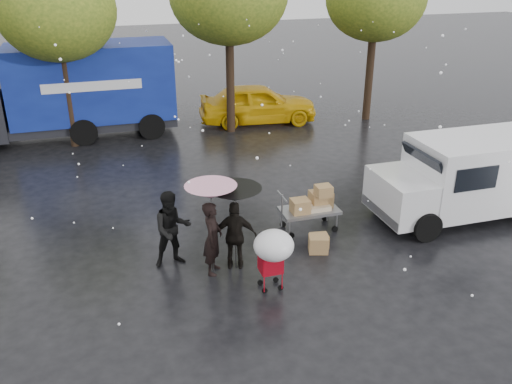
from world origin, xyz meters
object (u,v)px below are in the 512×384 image
object	(u,v)px
person_black	(235,236)
vendor_cart	(313,204)
blue_truck	(70,92)
white_van	(469,176)
shopping_cart	(273,248)
person_pink	(213,238)
yellow_taxi	(258,103)

from	to	relation	value
person_black	vendor_cart	world-z (taller)	person_black
person_black	blue_truck	size ratio (longest dim) A/B	0.20
person_black	white_van	size ratio (longest dim) A/B	0.33
shopping_cart	blue_truck	distance (m)	12.89
vendor_cart	shopping_cart	world-z (taller)	shopping_cart
person_pink	blue_truck	bearing A→B (deg)	40.24
person_pink	yellow_taxi	size ratio (longest dim) A/B	0.36
person_black	yellow_taxi	world-z (taller)	yellow_taxi
person_black	shopping_cart	bearing A→B (deg)	129.76
person_pink	shopping_cart	distance (m)	1.54
person_black	shopping_cart	xyz separation A→B (m)	(0.50, -1.18, 0.24)
person_pink	person_black	bearing A→B (deg)	-60.17
person_pink	yellow_taxi	world-z (taller)	person_pink
person_black	yellow_taxi	bearing A→B (deg)	-92.74
person_pink	shopping_cart	size ratio (longest dim) A/B	1.18
person_black	vendor_cart	size ratio (longest dim) A/B	1.08
shopping_cart	person_pink	bearing A→B (deg)	132.30
person_black	blue_truck	distance (m)	11.64
vendor_cart	person_black	bearing A→B (deg)	-152.82
yellow_taxi	person_pink	bearing A→B (deg)	164.52
blue_truck	person_black	bearing A→B (deg)	-72.28
person_pink	white_van	bearing A→B (deg)	-58.28
person_pink	yellow_taxi	distance (m)	11.64
vendor_cart	white_van	bearing A→B (deg)	-5.63
person_pink	person_black	distance (m)	0.54
yellow_taxi	shopping_cart	bearing A→B (deg)	170.91
blue_truck	yellow_taxi	size ratio (longest dim) A/B	1.72
person_pink	yellow_taxi	bearing A→B (deg)	3.15
vendor_cart	blue_truck	world-z (taller)	blue_truck
person_pink	person_black	size ratio (longest dim) A/B	1.05
vendor_cart	yellow_taxi	size ratio (longest dim) A/B	0.31
blue_truck	vendor_cart	bearing A→B (deg)	-59.02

